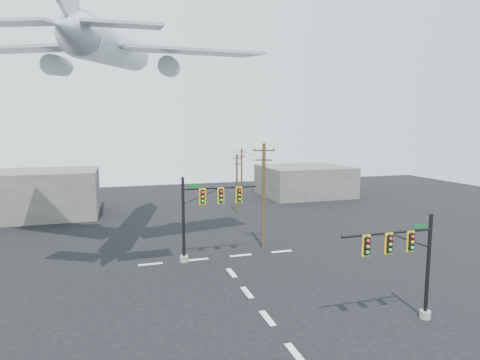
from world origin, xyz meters
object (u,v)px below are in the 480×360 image
object	(u,v)px
signal_mast_far	(202,214)
utility_pole_a	(264,194)
utility_pole_c	(242,173)
utility_pole_b	(237,183)
signal_mast_near	(408,263)
airliner	(114,49)

from	to	relation	value
signal_mast_far	utility_pole_a	distance (m)	6.65
signal_mast_far	utility_pole_c	size ratio (longest dim) A/B	0.90
utility_pole_a	utility_pole_b	distance (m)	16.24
signal_mast_near	airliner	xyz separation A→B (m)	(-15.94, 19.08, 14.62)
signal_mast_near	utility_pole_c	distance (m)	43.04
utility_pole_c	airliner	xyz separation A→B (m)	(-19.09, -23.84, 14.00)
utility_pole_a	utility_pole_b	bearing A→B (deg)	101.41
signal_mast_near	utility_pole_a	size ratio (longest dim) A/B	0.64
signal_mast_far	utility_pole_a	bearing A→B (deg)	16.43
utility_pole_c	utility_pole_a	bearing A→B (deg)	-108.09
signal_mast_far	airliner	xyz separation A→B (m)	(-6.74, 4.53, 14.12)
signal_mast_near	utility_pole_b	size ratio (longest dim) A/B	0.81
signal_mast_near	utility_pole_c	bearing A→B (deg)	85.79
signal_mast_near	signal_mast_far	size ratio (longest dim) A/B	0.88
utility_pole_b	utility_pole_c	xyz separation A→B (m)	(3.93, 10.46, 0.12)
signal_mast_near	utility_pole_b	bearing A→B (deg)	91.36
utility_pole_a	utility_pole_c	bearing A→B (deg)	96.11
utility_pole_a	utility_pole_b	xyz separation A→B (m)	(2.14, 16.06, -1.09)
signal_mast_near	airliner	bearing A→B (deg)	129.88
utility_pole_c	signal_mast_near	bearing A→B (deg)	-99.41
utility_pole_b	signal_mast_near	bearing A→B (deg)	-110.31
signal_mast_near	utility_pole_b	distance (m)	32.47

